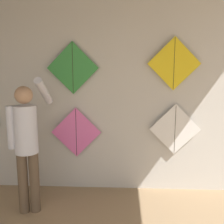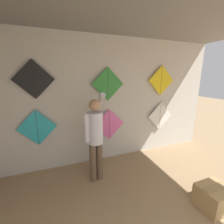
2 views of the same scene
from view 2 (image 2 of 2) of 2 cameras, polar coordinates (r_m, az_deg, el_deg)
name	(u,v)px [view 2 (image 2 of 2)]	position (r m, az deg, el deg)	size (l,w,h in m)	color
back_panel	(107,101)	(3.43, -1.87, 4.05)	(5.54, 0.06, 2.80)	beige
shopkeeper	(95,133)	(2.76, -6.37, -8.13)	(0.42, 0.62, 1.69)	brown
cardboard_box	(214,197)	(3.04, 34.30, -25.24)	(0.47, 0.40, 0.36)	tan
kite_0	(37,128)	(3.30, -26.59, -5.39)	(0.73, 0.01, 0.73)	#28B2C6
kite_1	(109,124)	(3.48, -1.07, -4.72)	(0.73, 0.01, 0.73)	pink
kite_2	(160,116)	(4.13, 17.84, -1.50)	(0.73, 0.01, 0.73)	white
kite_3	(34,79)	(3.14, -27.66, 10.95)	(0.73, 0.01, 0.73)	black
kite_4	(108,84)	(3.30, -1.58, 10.61)	(0.73, 0.01, 0.73)	#338C38
kite_5	(161,81)	(3.97, 18.24, 11.32)	(0.73, 0.01, 0.73)	yellow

